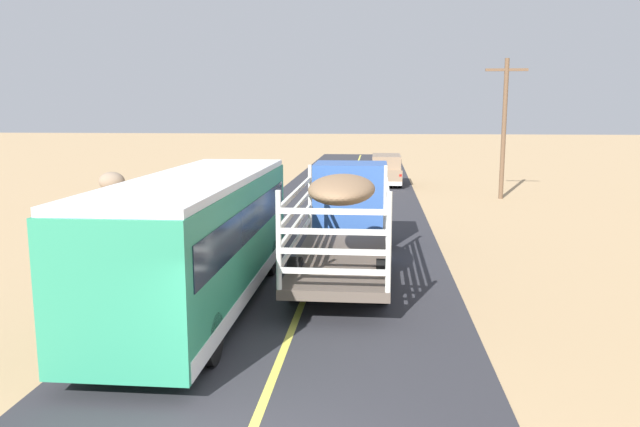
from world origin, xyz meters
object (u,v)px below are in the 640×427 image
object	(u,v)px
car_far	(386,168)
boulder_mid_field	(112,181)
bus	(199,238)
power_pole_mid	(504,124)
livestock_truck	(348,204)

from	to	relation	value
car_far	boulder_mid_field	xyz separation A→B (m)	(-16.26, -4.30, -0.52)
bus	power_pole_mid	distance (m)	22.88
livestock_truck	power_pole_mid	distance (m)	16.64
boulder_mid_field	car_far	bearing A→B (deg)	14.82
bus	livestock_truck	bearing A→B (deg)	58.89
car_far	power_pole_mid	xyz separation A→B (m)	(6.13, -5.46, 2.92)
boulder_mid_field	bus	bearing A→B (deg)	-61.43
car_far	boulder_mid_field	world-z (taller)	car_far
livestock_truck	boulder_mid_field	world-z (taller)	livestock_truck
car_far	boulder_mid_field	bearing A→B (deg)	-165.18
livestock_truck	power_pole_mid	world-z (taller)	power_pole_mid
livestock_truck	boulder_mid_field	xyz separation A→B (m)	(-14.78, 15.78, -1.22)
bus	power_pole_mid	xyz separation A→B (m)	(10.87, 20.01, 2.26)
livestock_truck	car_far	world-z (taller)	livestock_truck
power_pole_mid	livestock_truck	bearing A→B (deg)	-117.52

